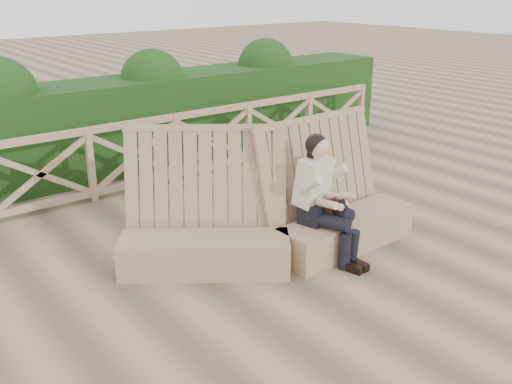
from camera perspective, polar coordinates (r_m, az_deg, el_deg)
ground at (r=6.30m, az=3.09°, el=-8.47°), size 60.00×60.00×0.00m
bench at (r=6.59m, az=2.01°, el=-3.36°), size 3.49×1.75×1.55m
woman at (r=6.49m, az=6.66°, el=-0.31°), size 0.51×0.96×1.46m
guardrail at (r=8.82m, az=-11.96°, el=3.57°), size 10.10×0.09×1.10m
hedge at (r=9.83m, az=-15.22°, el=6.21°), size 12.00×1.20×1.50m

